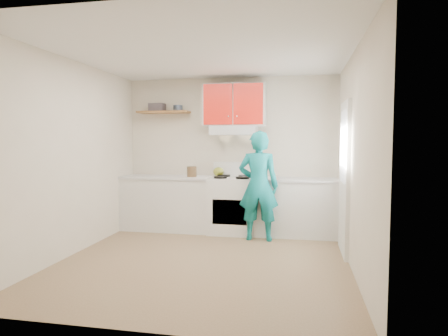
% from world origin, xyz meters
% --- Properties ---
extents(floor, '(3.80, 3.80, 0.00)m').
position_xyz_m(floor, '(0.00, 0.00, 0.00)').
color(floor, brown).
rests_on(floor, ground).
extents(ceiling, '(3.60, 3.80, 0.04)m').
position_xyz_m(ceiling, '(0.00, 0.00, 2.60)').
color(ceiling, white).
rests_on(ceiling, floor).
extents(back_wall, '(3.60, 0.04, 2.60)m').
position_xyz_m(back_wall, '(0.00, 1.90, 1.30)').
color(back_wall, beige).
rests_on(back_wall, floor).
extents(front_wall, '(3.60, 0.04, 2.60)m').
position_xyz_m(front_wall, '(0.00, -1.90, 1.30)').
color(front_wall, beige).
rests_on(front_wall, floor).
extents(left_wall, '(0.04, 3.80, 2.60)m').
position_xyz_m(left_wall, '(-1.80, 0.00, 1.30)').
color(left_wall, beige).
rests_on(left_wall, floor).
extents(right_wall, '(0.04, 3.80, 2.60)m').
position_xyz_m(right_wall, '(1.80, 0.00, 1.30)').
color(right_wall, beige).
rests_on(right_wall, floor).
extents(door, '(0.05, 0.85, 2.05)m').
position_xyz_m(door, '(1.78, 0.70, 1.02)').
color(door, white).
rests_on(door, floor).
extents(door_glass, '(0.01, 0.55, 0.95)m').
position_xyz_m(door_glass, '(1.75, 0.70, 1.45)').
color(door_glass, white).
rests_on(door_glass, door).
extents(counter_left, '(1.52, 0.60, 0.90)m').
position_xyz_m(counter_left, '(-1.04, 1.60, 0.45)').
color(counter_left, silver).
rests_on(counter_left, floor).
extents(counter_right, '(1.32, 0.60, 0.90)m').
position_xyz_m(counter_right, '(1.14, 1.60, 0.45)').
color(counter_right, silver).
rests_on(counter_right, floor).
extents(stove, '(0.76, 0.65, 0.92)m').
position_xyz_m(stove, '(0.10, 1.57, 0.46)').
color(stove, white).
rests_on(stove, floor).
extents(range_hood, '(0.76, 0.44, 0.15)m').
position_xyz_m(range_hood, '(0.10, 1.68, 1.70)').
color(range_hood, silver).
rests_on(range_hood, back_wall).
extents(upper_cabinets, '(1.02, 0.33, 0.70)m').
position_xyz_m(upper_cabinets, '(0.10, 1.73, 2.12)').
color(upper_cabinets, red).
rests_on(upper_cabinets, back_wall).
extents(shelf, '(0.90, 0.30, 0.04)m').
position_xyz_m(shelf, '(-1.15, 1.75, 2.02)').
color(shelf, brown).
rests_on(shelf, back_wall).
extents(books, '(0.27, 0.19, 0.14)m').
position_xyz_m(books, '(-1.28, 1.77, 2.11)').
color(books, '#453C42').
rests_on(books, shelf).
extents(tin, '(0.21, 0.21, 0.10)m').
position_xyz_m(tin, '(-0.89, 1.75, 2.09)').
color(tin, '#333D4C').
rests_on(tin, shelf).
extents(kettle, '(0.24, 0.24, 0.16)m').
position_xyz_m(kettle, '(-0.18, 1.76, 1.00)').
color(kettle, olive).
rests_on(kettle, stove).
extents(crock, '(0.19, 0.19, 0.19)m').
position_xyz_m(crock, '(-0.60, 1.56, 1.00)').
color(crock, '#513A23').
rests_on(crock, counter_left).
extents(cutting_board, '(0.36, 0.31, 0.02)m').
position_xyz_m(cutting_board, '(0.79, 1.50, 0.91)').
color(cutting_board, olive).
rests_on(cutting_board, counter_right).
extents(silicone_mat, '(0.33, 0.30, 0.01)m').
position_xyz_m(silicone_mat, '(1.41, 1.56, 0.90)').
color(silicone_mat, '#AF1123').
rests_on(silicone_mat, counter_right).
extents(person, '(0.61, 0.40, 1.68)m').
position_xyz_m(person, '(0.56, 1.18, 0.84)').
color(person, '#0D757A').
rests_on(person, floor).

